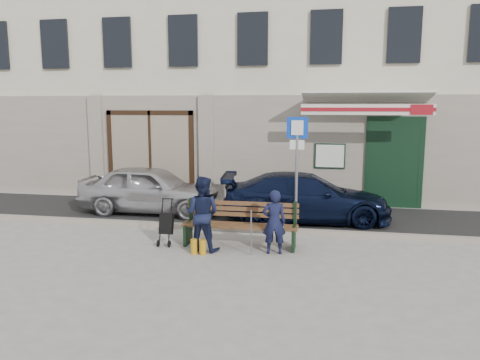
% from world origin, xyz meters
% --- Properties ---
extents(ground, '(80.00, 80.00, 0.00)m').
position_xyz_m(ground, '(0.00, 0.00, 0.00)').
color(ground, '#9E9991').
rests_on(ground, ground).
extents(asphalt_lane, '(60.00, 3.20, 0.01)m').
position_xyz_m(asphalt_lane, '(0.00, 3.10, 0.01)').
color(asphalt_lane, '#282828').
rests_on(asphalt_lane, ground).
extents(curb, '(60.00, 0.18, 0.12)m').
position_xyz_m(curb, '(0.00, 1.50, 0.06)').
color(curb, '#9E9384').
rests_on(curb, ground).
extents(building, '(20.00, 8.27, 10.00)m').
position_xyz_m(building, '(0.01, 8.45, 4.97)').
color(building, beige).
rests_on(building, ground).
extents(car_silver, '(3.84, 1.54, 1.31)m').
position_xyz_m(car_silver, '(-2.48, 2.95, 0.65)').
color(car_silver, silver).
rests_on(car_silver, ground).
extents(car_navy, '(4.36, 2.14, 1.22)m').
position_xyz_m(car_navy, '(1.72, 2.79, 0.61)').
color(car_navy, black).
rests_on(car_navy, ground).
extents(parking_sign, '(0.49, 0.08, 2.65)m').
position_xyz_m(parking_sign, '(1.53, 1.93, 1.77)').
color(parking_sign, gray).
rests_on(parking_sign, ground).
extents(bench, '(2.40, 1.17, 0.98)m').
position_xyz_m(bench, '(0.43, 0.36, 0.46)').
color(bench, brown).
rests_on(bench, ground).
extents(man, '(0.52, 0.39, 1.29)m').
position_xyz_m(man, '(1.23, 0.02, 0.64)').
color(man, '#131734').
rests_on(man, ground).
extents(woman, '(0.82, 0.68, 1.52)m').
position_xyz_m(woman, '(-0.22, -0.02, 0.76)').
color(woman, '#131936').
rests_on(woman, ground).
extents(stroller, '(0.28, 0.40, 0.97)m').
position_xyz_m(stroller, '(-1.07, 0.21, 0.43)').
color(stroller, black).
rests_on(stroller, ground).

